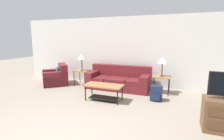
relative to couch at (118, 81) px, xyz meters
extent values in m
cube|color=white|center=(0.07, 0.61, 1.00)|extent=(9.19, 0.06, 2.60)
cube|color=maroon|center=(0.00, -0.05, -0.19)|extent=(2.25, 0.90, 0.22)
cube|color=maroon|center=(-0.75, -0.07, 0.02)|extent=(0.73, 0.81, 0.20)
cube|color=maroon|center=(0.00, -0.07, 0.02)|extent=(0.73, 0.81, 0.20)
cube|color=maroon|center=(0.75, -0.07, 0.02)|extent=(0.73, 0.81, 0.20)
cube|color=maroon|center=(0.00, 0.27, 0.32)|extent=(2.25, 0.27, 0.40)
cube|color=maroon|center=(-0.98, -0.05, -0.01)|extent=(0.28, 0.90, 0.58)
cube|color=maroon|center=(0.98, -0.05, -0.01)|extent=(0.28, 0.90, 0.58)
cube|color=maroon|center=(-2.53, -0.36, -0.10)|extent=(1.29, 1.29, 0.40)
cube|color=maroon|center=(-2.30, -0.14, 0.30)|extent=(0.83, 0.85, 0.40)
cube|color=maroon|center=(-2.76, -0.12, -0.02)|extent=(0.83, 0.81, 0.56)
cube|color=maroon|center=(-2.30, -0.60, -0.02)|extent=(0.83, 0.81, 0.56)
cube|color=#33567F|center=(-2.45, -0.28, 0.20)|extent=(0.37, 0.38, 0.36)
cube|color=#A87042|center=(0.01, -1.33, 0.16)|extent=(1.12, 0.53, 0.04)
cylinder|color=black|center=(-0.49, -1.53, -0.08)|extent=(0.03, 0.03, 0.44)
cylinder|color=black|center=(0.51, -1.53, -0.08)|extent=(0.03, 0.03, 0.44)
cylinder|color=black|center=(-0.49, -1.12, -0.08)|extent=(0.03, 0.03, 0.44)
cylinder|color=black|center=(0.51, -1.12, -0.08)|extent=(0.03, 0.03, 0.44)
cube|color=black|center=(0.01, -1.33, -0.22)|extent=(0.84, 0.37, 0.02)
cube|color=#A87042|center=(-1.50, -0.01, 0.26)|extent=(0.56, 0.50, 0.03)
cylinder|color=black|center=(-1.74, -0.21, -0.02)|extent=(0.03, 0.03, 0.54)
cylinder|color=black|center=(-1.26, -0.21, -0.02)|extent=(0.03, 0.03, 0.54)
cylinder|color=black|center=(-1.74, 0.20, -0.02)|extent=(0.03, 0.03, 0.54)
cylinder|color=black|center=(-1.26, 0.20, -0.02)|extent=(0.03, 0.03, 0.54)
cube|color=#A87042|center=(1.50, -0.01, 0.26)|extent=(0.56, 0.50, 0.03)
cylinder|color=black|center=(1.26, -0.21, -0.02)|extent=(0.03, 0.03, 0.54)
cylinder|color=black|center=(1.74, -0.21, -0.02)|extent=(0.03, 0.03, 0.54)
cylinder|color=black|center=(1.26, 0.20, -0.02)|extent=(0.03, 0.03, 0.54)
cylinder|color=black|center=(1.74, 0.20, -0.02)|extent=(0.03, 0.03, 0.54)
cylinder|color=#472D1E|center=(-1.50, -0.01, 0.29)|extent=(0.14, 0.14, 0.02)
cylinder|color=#472D1E|center=(-1.50, -0.01, 0.50)|extent=(0.04, 0.04, 0.41)
cone|color=white|center=(-1.50, -0.01, 0.82)|extent=(0.34, 0.34, 0.22)
cylinder|color=#472D1E|center=(1.50, -0.01, 0.29)|extent=(0.14, 0.14, 0.02)
cylinder|color=#472D1E|center=(1.50, -0.01, 0.50)|extent=(0.04, 0.04, 0.41)
cone|color=white|center=(1.50, -0.01, 0.82)|extent=(0.34, 0.34, 0.22)
cube|color=#1E2847|center=(1.44, -0.78, -0.07)|extent=(0.33, 0.23, 0.45)
cube|color=#1E2847|center=(1.44, -0.92, -0.16)|extent=(0.24, 0.05, 0.18)
cylinder|color=#1E2847|center=(1.35, -0.64, -0.05)|extent=(0.02, 0.02, 0.34)
cylinder|color=#1E2847|center=(1.53, -0.64, -0.05)|extent=(0.02, 0.02, 0.34)
camera|label=1|loc=(2.01, -5.80, 1.50)|focal=28.00mm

